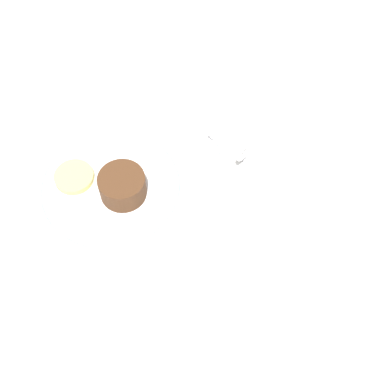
% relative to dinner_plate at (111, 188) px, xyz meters
% --- Properties ---
extents(ground_plane, '(3.00, 3.00, 0.00)m').
position_rel_dinner_plate_xyz_m(ground_plane, '(-0.02, 0.03, -0.01)').
color(ground_plane, white).
extents(dinner_plate, '(0.23, 0.23, 0.01)m').
position_rel_dinner_plate_xyz_m(dinner_plate, '(0.00, 0.00, 0.00)').
color(dinner_plate, white).
rests_on(dinner_plate, ground_plane).
extents(saucer, '(0.14, 0.14, 0.01)m').
position_rel_dinner_plate_xyz_m(saucer, '(-0.20, 0.13, -0.00)').
color(saucer, white).
rests_on(saucer, ground_plane).
extents(coffee_cup, '(0.11, 0.08, 0.06)m').
position_rel_dinner_plate_xyz_m(coffee_cup, '(-0.21, 0.13, 0.03)').
color(coffee_cup, white).
rests_on(coffee_cup, saucer).
extents(spoon, '(0.02, 0.12, 0.00)m').
position_rel_dinner_plate_xyz_m(spoon, '(-0.16, 0.13, 0.00)').
color(spoon, silver).
rests_on(spoon, saucer).
extents(wine_glass, '(0.07, 0.07, 0.11)m').
position_rel_dinner_plate_xyz_m(wine_glass, '(0.05, 0.21, 0.07)').
color(wine_glass, silver).
rests_on(wine_glass, ground_plane).
extents(fork, '(0.05, 0.19, 0.01)m').
position_rel_dinner_plate_xyz_m(fork, '(-0.15, 0.02, -0.01)').
color(fork, silver).
rests_on(fork, ground_plane).
extents(dessert_cake, '(0.07, 0.07, 0.04)m').
position_rel_dinner_plate_xyz_m(dessert_cake, '(-0.00, 0.02, 0.03)').
color(dessert_cake, '#4C2D19').
rests_on(dessert_cake, dinner_plate).
extents(pineapple_slice, '(0.06, 0.06, 0.01)m').
position_rel_dinner_plate_xyz_m(pineapple_slice, '(0.02, -0.05, 0.01)').
color(pineapple_slice, '#EFE075').
rests_on(pineapple_slice, dinner_plate).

